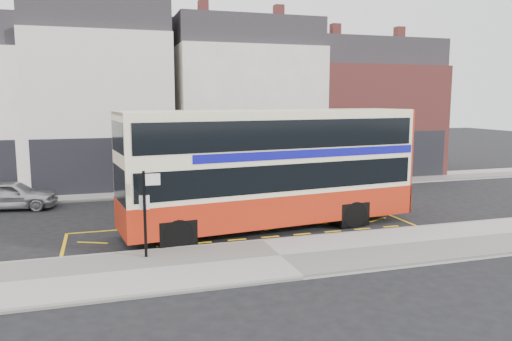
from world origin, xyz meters
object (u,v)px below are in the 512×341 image
object	(u,v)px
bus_stop_post	(146,205)
car_silver	(12,195)
car_white	(344,175)
street_tree_right	(346,125)
car_grey	(240,180)
double_decker_bus	(272,167)

from	to	relation	value
bus_stop_post	car_silver	xyz separation A→B (m)	(-5.57, 9.89, -1.17)
car_white	street_tree_right	world-z (taller)	street_tree_right
bus_stop_post	car_white	xyz separation A→B (m)	(12.49, 10.39, -1.11)
car_grey	double_decker_bus	bearing A→B (deg)	162.58
car_grey	street_tree_right	bearing A→B (deg)	-86.08
car_grey	car_silver	bearing A→B (deg)	80.91
car_grey	street_tree_right	size ratio (longest dim) A/B	0.88
car_white	street_tree_right	distance (m)	3.81
car_white	car_grey	bearing A→B (deg)	95.55
double_decker_bus	car_silver	xyz separation A→B (m)	(-10.86, 7.14, -1.85)
car_silver	street_tree_right	bearing A→B (deg)	-71.71
street_tree_right	double_decker_bus	bearing A→B (deg)	-130.48
bus_stop_post	car_white	distance (m)	16.29
bus_stop_post	car_grey	bearing A→B (deg)	62.74
bus_stop_post	street_tree_right	distance (m)	18.71
double_decker_bus	bus_stop_post	xyz separation A→B (m)	(-5.29, -2.75, -0.68)
bus_stop_post	double_decker_bus	bearing A→B (deg)	30.26
car_white	street_tree_right	xyz separation A→B (m)	(1.22, 2.22, 2.86)
bus_stop_post	car_silver	bearing A→B (deg)	122.18
car_grey	bus_stop_post	bearing A→B (deg)	138.11
double_decker_bus	car_grey	bearing A→B (deg)	77.51
double_decker_bus	bus_stop_post	size ratio (longest dim) A/B	4.35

